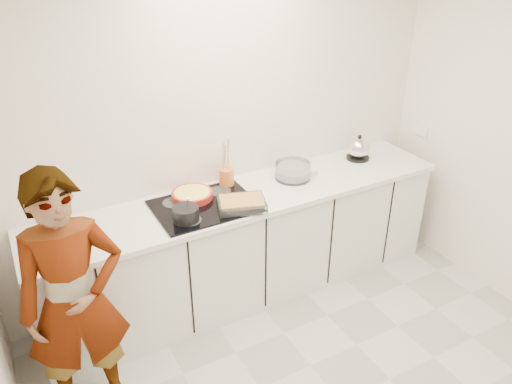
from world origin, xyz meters
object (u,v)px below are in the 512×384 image
saucepan (186,214)px  utensil_crock (226,177)px  kettle (358,149)px  hob (205,206)px  mixing_bowl (293,171)px  tart_dish (192,195)px  baking_dish (242,203)px  cook (75,302)px

saucepan → utensil_crock: (0.47, 0.35, 0.01)m
kettle → hob: bearing=-175.0°
hob → mixing_bowl: (0.79, 0.08, 0.05)m
tart_dish → baking_dish: size_ratio=0.91×
hob → mixing_bowl: size_ratio=2.30×
tart_dish → saucepan: bearing=-119.8°
mixing_bowl → cook: cook is taller
tart_dish → mixing_bowl: size_ratio=1.14×
utensil_crock → cook: bearing=-151.5°
hob → kettle: 1.49m
hob → baking_dish: 0.27m
tart_dish → utensil_crock: (0.32, 0.08, 0.03)m
saucepan → utensil_crock: saucepan is taller
tart_dish → kettle: (1.52, -0.01, 0.05)m
saucepan → mixing_bowl: saucepan is taller
baking_dish → cook: 1.28m
hob → cook: cook is taller
baking_dish → mixing_bowl: bearing=22.5°
saucepan → kettle: bearing=8.8°
baking_dish → mixing_bowl: (0.58, 0.24, 0.01)m
saucepan → hob: bearing=33.8°
hob → tart_dish: bearing=105.5°
tart_dish → kettle: 1.53m
cook → saucepan: bearing=26.2°
tart_dish → baking_dish: bearing=-50.1°
baking_dish → cook: cook is taller
tart_dish → cook: (-0.98, -0.63, -0.14)m
tart_dish → baking_dish: 0.39m
tart_dish → kettle: size_ratio=1.61×
kettle → baking_dish: bearing=-167.3°
tart_dish → hob: bearing=-74.5°
baking_dish → kettle: size_ratio=1.78×
baking_dish → cook: (-1.23, -0.33, -0.15)m
hob → utensil_crock: bearing=38.2°
tart_dish → baking_dish: baking_dish is taller
kettle → cook: (-2.50, -0.61, -0.19)m
hob → kettle: kettle is taller
hob → saucepan: bearing=-146.2°
tart_dish → cook: size_ratio=0.22×
saucepan → cook: 0.91m
hob → cook: 1.13m
utensil_crock → cook: cook is taller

